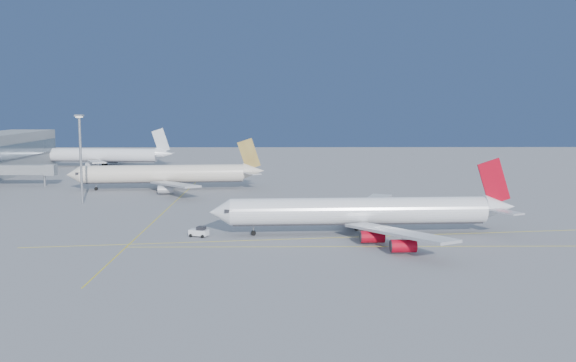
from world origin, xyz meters
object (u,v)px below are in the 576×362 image
Objects in this scene: airliner_virgin at (365,211)px; airliner_etihad at (167,174)px; airliner_third at (102,155)px; light_mast at (80,151)px; pushback_tug at (199,232)px.

airliner_virgin is 1.04× the size of airliner_etihad.
light_mast reaches higher than airliner_third.
airliner_third reaches higher than airliner_virgin.
pushback_tug is 0.18× the size of light_mast.
airliner_etihad is 79.67m from airliner_third.
pushback_tug is at bearing -49.88° from light_mast.
airliner_virgin is 79.83m from light_mast.
airliner_third is at bearing 120.46° from airliner_virgin.
pushback_tug is (57.22, -138.75, -3.86)m from airliner_third.
airliner_virgin is at bearing -51.80° from airliner_third.
airliner_etihad is at bearing 124.34° from airliner_virgin.
airliner_virgin is at bearing 23.09° from pushback_tug.
light_mast is at bearing -72.55° from airliner_third.
light_mast is at bearing -128.38° from airliner_etihad.
airliner_virgin reaches higher than pushback_tug.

